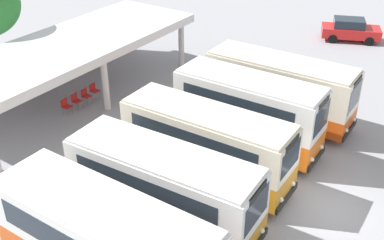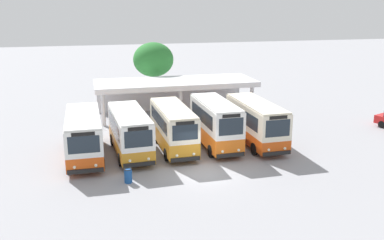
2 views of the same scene
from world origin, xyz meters
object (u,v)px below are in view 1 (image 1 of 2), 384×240
city_bus_middle_cream (207,143)px  waiting_chair_end_by_column (66,105)px  city_bus_second_in_row (164,185)px  city_bus_fifth_blue (280,87)px  waiting_chair_fourth_seat (94,90)px  city_bus_nearest_orange (104,239)px  waiting_chair_second_from_end (76,100)px  parked_car_flank (350,30)px  waiting_chair_middle_seat (86,95)px  city_bus_fourth_amber (248,110)px

city_bus_middle_cream → waiting_chair_end_by_column: city_bus_middle_cream is taller
city_bus_second_in_row → city_bus_fifth_blue: 9.63m
waiting_chair_end_by_column → waiting_chair_fourth_seat: 2.19m
city_bus_middle_cream → waiting_chair_end_by_column: (0.66, 9.23, -1.28)m
city_bus_nearest_orange → city_bus_second_in_row: (3.21, 0.10, -0.00)m
city_bus_nearest_orange → city_bus_second_in_row: bearing=1.8°
waiting_chair_fourth_seat → city_bus_second_in_row: bearing=-122.6°
city_bus_nearest_orange → waiting_chair_second_from_end: city_bus_nearest_orange is taller
waiting_chair_end_by_column → waiting_chair_second_from_end: size_ratio=1.00×
waiting_chair_second_from_end → waiting_chair_fourth_seat: same height
parked_car_flank → city_bus_middle_cream: bearing=-179.1°
parked_car_flank → waiting_chair_middle_seat: parked_car_flank is taller
city_bus_fourth_amber → waiting_chair_fourth_seat: city_bus_fourth_amber is taller
city_bus_second_in_row → parked_car_flank: bearing=1.2°
city_bus_middle_cream → waiting_chair_end_by_column: 9.34m
parked_car_flank → waiting_chair_end_by_column: size_ratio=5.20×
city_bus_middle_cream → city_bus_fifth_blue: city_bus_fifth_blue is taller
city_bus_second_in_row → waiting_chair_second_from_end: (4.60, 9.42, -1.22)m
city_bus_middle_cream → city_bus_fifth_blue: 6.43m
waiting_chair_end_by_column → waiting_chair_fourth_seat: same height
city_bus_fourth_amber → waiting_chair_second_from_end: 9.73m
city_bus_fifth_blue → waiting_chair_end_by_column: (-5.76, 9.53, -1.31)m
city_bus_fifth_blue → parked_car_flank: 13.71m
parked_car_flank → waiting_chair_end_by_column: (-19.42, 8.92, -0.30)m
city_bus_fifth_blue → parked_car_flank: size_ratio=1.71×
city_bus_nearest_orange → city_bus_middle_cream: size_ratio=1.06×
waiting_chair_middle_seat → city_bus_nearest_orange: bearing=-131.9°
city_bus_middle_cream → waiting_chair_fourth_seat: size_ratio=8.63×
city_bus_nearest_orange → parked_car_flank: size_ratio=1.76×
city_bus_second_in_row → waiting_chair_fourth_seat: bearing=57.4°
waiting_chair_end_by_column → parked_car_flank: bearing=-24.7°
waiting_chair_fourth_seat → waiting_chair_end_by_column: bearing=-177.9°
city_bus_nearest_orange → city_bus_fourth_amber: bearing=0.5°
city_bus_fourth_amber → waiting_chair_end_by_column: city_bus_fourth_amber is taller
city_bus_fifth_blue → parked_car_flank: bearing=2.5°
city_bus_second_in_row → waiting_chair_middle_seat: 10.88m
city_bus_fourth_amber → city_bus_fifth_blue: 3.21m
waiting_chair_middle_seat → city_bus_fifth_blue: bearing=-65.7°
city_bus_nearest_orange → city_bus_middle_cream: 6.43m
waiting_chair_end_by_column → waiting_chair_middle_seat: 1.46m
waiting_chair_end_by_column → city_bus_middle_cream: bearing=-94.1°
city_bus_middle_cream → city_bus_fourth_amber: (3.21, -0.21, 0.14)m
city_bus_middle_cream → waiting_chair_end_by_column: size_ratio=8.63×
city_bus_fifth_blue → waiting_chair_end_by_column: bearing=121.1°
city_bus_second_in_row → waiting_chair_second_from_end: city_bus_second_in_row is taller
city_bus_fifth_blue → city_bus_nearest_orange: bearing=179.9°
waiting_chair_middle_seat → city_bus_second_in_row: bearing=-119.5°
city_bus_fifth_blue → waiting_chair_second_from_end: city_bus_fifth_blue is taller
parked_car_flank → waiting_chair_middle_seat: 20.05m
city_bus_fourth_amber → waiting_chair_end_by_column: (-2.55, 9.43, -1.41)m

